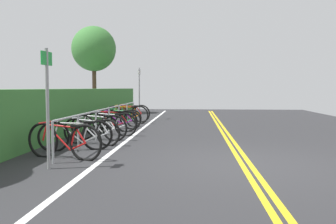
{
  "coord_description": "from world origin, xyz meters",
  "views": [
    {
      "loc": [
        -6.92,
        0.98,
        1.46
      ],
      "look_at": [
        3.76,
        1.78,
        0.74
      ],
      "focal_mm": 38.66,
      "sensor_mm": 36.0,
      "label": 1
    }
  ],
  "objects_px": {
    "bicycle_3": "(99,127)",
    "bicycle_7": "(122,118)",
    "bicycle_2": "(91,131)",
    "bike_rack": "(109,114)",
    "bicycle_5": "(111,121)",
    "bicycle_9": "(130,113)",
    "bicycle_1": "(76,136)",
    "bicycle_8": "(127,115)",
    "bicycle_0": "(64,141)",
    "sign_post_near": "(47,97)",
    "bicycle_4": "(110,124)",
    "sign_post_far": "(139,89)",
    "bicycle_6": "(118,120)",
    "tree_mid": "(94,49)"
  },
  "relations": [
    {
      "from": "bicycle_5",
      "to": "bicycle_9",
      "type": "bearing_deg",
      "value": -0.13
    },
    {
      "from": "bicycle_3",
      "to": "bicycle_7",
      "type": "relative_size",
      "value": 1.06
    },
    {
      "from": "bicycle_0",
      "to": "tree_mid",
      "type": "distance_m",
      "value": 13.84
    },
    {
      "from": "tree_mid",
      "to": "bicycle_5",
      "type": "bearing_deg",
      "value": -160.97
    },
    {
      "from": "bicycle_8",
      "to": "bicycle_6",
      "type": "bearing_deg",
      "value": -178.72
    },
    {
      "from": "bicycle_3",
      "to": "bicycle_9",
      "type": "bearing_deg",
      "value": 1.03
    },
    {
      "from": "bicycle_7",
      "to": "tree_mid",
      "type": "height_order",
      "value": "tree_mid"
    },
    {
      "from": "bike_rack",
      "to": "bicycle_6",
      "type": "relative_size",
      "value": 5.39
    },
    {
      "from": "bicycle_1",
      "to": "bicycle_6",
      "type": "height_order",
      "value": "bicycle_1"
    },
    {
      "from": "bicycle_8",
      "to": "bicycle_7",
      "type": "bearing_deg",
      "value": -179.15
    },
    {
      "from": "sign_post_far",
      "to": "tree_mid",
      "type": "xyz_separation_m",
      "value": [
        3.75,
        3.16,
        2.23
      ]
    },
    {
      "from": "bicycle_6",
      "to": "bicycle_0",
      "type": "bearing_deg",
      "value": -179.35
    },
    {
      "from": "bicycle_9",
      "to": "bicycle_8",
      "type": "bearing_deg",
      "value": 179.58
    },
    {
      "from": "tree_mid",
      "to": "bicycle_3",
      "type": "bearing_deg",
      "value": -163.69
    },
    {
      "from": "sign_post_near",
      "to": "tree_mid",
      "type": "bearing_deg",
      "value": 12.48
    },
    {
      "from": "bicycle_8",
      "to": "bicycle_0",
      "type": "bearing_deg",
      "value": -179.19
    },
    {
      "from": "bicycle_0",
      "to": "bicycle_9",
      "type": "relative_size",
      "value": 1.01
    },
    {
      "from": "bicycle_0",
      "to": "bicycle_6",
      "type": "distance_m",
      "value": 5.5
    },
    {
      "from": "bicycle_5",
      "to": "bicycle_4",
      "type": "bearing_deg",
      "value": -168.29
    },
    {
      "from": "bicycle_1",
      "to": "sign_post_near",
      "type": "height_order",
      "value": "sign_post_near"
    },
    {
      "from": "bike_rack",
      "to": "bicycle_9",
      "type": "bearing_deg",
      "value": 0.71
    },
    {
      "from": "bicycle_2",
      "to": "bike_rack",
      "type": "bearing_deg",
      "value": 1.77
    },
    {
      "from": "bicycle_8",
      "to": "bicycle_1",
      "type": "bearing_deg",
      "value": -179.74
    },
    {
      "from": "bicycle_3",
      "to": "bike_rack",
      "type": "bearing_deg",
      "value": 1.97
    },
    {
      "from": "bicycle_1",
      "to": "sign_post_far",
      "type": "bearing_deg",
      "value": -1.37
    },
    {
      "from": "bicycle_7",
      "to": "sign_post_near",
      "type": "distance_m",
      "value": 7.41
    },
    {
      "from": "sign_post_far",
      "to": "bicycle_0",
      "type": "bearing_deg",
      "value": 179.24
    },
    {
      "from": "bicycle_1",
      "to": "bicycle_8",
      "type": "xyz_separation_m",
      "value": [
        6.4,
        0.03,
        0.02
      ]
    },
    {
      "from": "bicycle_0",
      "to": "bicycle_8",
      "type": "height_order",
      "value": "same"
    },
    {
      "from": "bicycle_5",
      "to": "bicycle_9",
      "type": "xyz_separation_m",
      "value": [
        3.62,
        -0.01,
        0.01
      ]
    },
    {
      "from": "bicycle_5",
      "to": "tree_mid",
      "type": "xyz_separation_m",
      "value": [
        8.5,
        2.93,
        3.29
      ]
    },
    {
      "from": "bicycle_9",
      "to": "bike_rack",
      "type": "bearing_deg",
      "value": -179.29
    },
    {
      "from": "sign_post_near",
      "to": "sign_post_far",
      "type": "bearing_deg",
      "value": -0.34
    },
    {
      "from": "bicycle_9",
      "to": "bicycle_5",
      "type": "bearing_deg",
      "value": 179.87
    },
    {
      "from": "bicycle_0",
      "to": "bicycle_1",
      "type": "distance_m",
      "value": 0.99
    },
    {
      "from": "bicycle_2",
      "to": "bicycle_4",
      "type": "bearing_deg",
      "value": -1.78
    },
    {
      "from": "bike_rack",
      "to": "tree_mid",
      "type": "bearing_deg",
      "value": 18.47
    },
    {
      "from": "bicycle_0",
      "to": "bicycle_3",
      "type": "height_order",
      "value": "bicycle_0"
    },
    {
      "from": "bicycle_3",
      "to": "bicycle_7",
      "type": "xyz_separation_m",
      "value": [
        3.71,
        0.09,
        -0.04
      ]
    },
    {
      "from": "bicycle_3",
      "to": "bicycle_6",
      "type": "xyz_separation_m",
      "value": [
        2.81,
        0.06,
        -0.04
      ]
    },
    {
      "from": "bicycle_3",
      "to": "bicycle_6",
      "type": "distance_m",
      "value": 2.81
    },
    {
      "from": "bike_rack",
      "to": "sign_post_near",
      "type": "distance_m",
      "value": 5.12
    },
    {
      "from": "bicycle_3",
      "to": "bicycle_1",
      "type": "bearing_deg",
      "value": 177.42
    },
    {
      "from": "bicycle_7",
      "to": "bicycle_9",
      "type": "distance_m",
      "value": 1.81
    },
    {
      "from": "bicycle_0",
      "to": "tree_mid",
      "type": "height_order",
      "value": "tree_mid"
    },
    {
      "from": "bicycle_7",
      "to": "tree_mid",
      "type": "bearing_deg",
      "value": 23.82
    },
    {
      "from": "bicycle_4",
      "to": "tree_mid",
      "type": "xyz_separation_m",
      "value": [
        9.39,
        3.12,
        3.3
      ]
    },
    {
      "from": "bike_rack",
      "to": "tree_mid",
      "type": "distance_m",
      "value": 9.92
    },
    {
      "from": "bicycle_4",
      "to": "bicycle_5",
      "type": "height_order",
      "value": "bicycle_5"
    },
    {
      "from": "bicycle_8",
      "to": "bicycle_3",
      "type": "bearing_deg",
      "value": -178.71
    }
  ]
}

